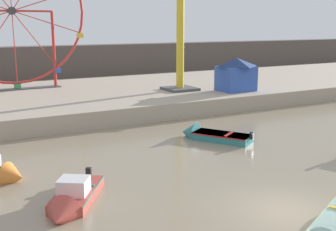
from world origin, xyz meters
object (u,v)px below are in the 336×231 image
at_px(motorboat_seafoam, 334,231).
at_px(ferris_wheel_red_frame, 12,13).
at_px(motorboat_teal_painted, 208,135).
at_px(motorboat_faded_red, 71,200).
at_px(carnival_booth_blue_tent, 236,74).

height_order(motorboat_seafoam, ferris_wheel_red_frame, ferris_wheel_red_frame).
xyz_separation_m(motorboat_teal_painted, motorboat_faded_red, (-11.01, -6.22, 0.06)).
relative_size(motorboat_seafoam, carnival_booth_blue_tent, 1.54).
xyz_separation_m(motorboat_seafoam, carnival_booth_blue_tent, (12.90, 22.20, 2.58)).
bearing_deg(carnival_booth_blue_tent, motorboat_faded_red, -143.33).
relative_size(motorboat_faded_red, ferris_wheel_red_frame, 0.33).
bearing_deg(ferris_wheel_red_frame, motorboat_faded_red, -95.96).
distance_m(motorboat_faded_red, ferris_wheel_red_frame, 27.18).
relative_size(ferris_wheel_red_frame, carnival_booth_blue_tent, 4.08).
height_order(motorboat_teal_painted, motorboat_seafoam, motorboat_teal_painted).
distance_m(motorboat_teal_painted, ferris_wheel_red_frame, 22.78).
bearing_deg(motorboat_faded_red, motorboat_teal_painted, 153.35).
bearing_deg(motorboat_seafoam, motorboat_teal_painted, -131.09).
xyz_separation_m(motorboat_seafoam, ferris_wheel_red_frame, (-4.51, 32.91, 8.00)).
height_order(motorboat_seafoam, carnival_booth_blue_tent, carnival_booth_blue_tent).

